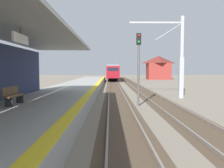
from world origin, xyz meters
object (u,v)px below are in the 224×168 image
Objects in this scene: catenary_pylon_far_side at (178,59)px; rail_signal_post at (139,62)px; platform_bench at (13,95)px; distant_trackside_house at (158,67)px; approaching_train at (113,72)px.

rail_signal_post is at bearing -133.83° from catenary_pylon_far_side.
platform_bench is 51.27m from distant_trackside_house.
rail_signal_post is 0.79× the size of distant_trackside_house.
approaching_train is at bearing 99.15° from catenary_pylon_far_side.
rail_signal_post is 3.25× the size of platform_bench.
rail_signal_post reaches higher than platform_bench.
distant_trackside_house reaches higher than platform_bench.
platform_bench is at bearing -144.47° from rail_signal_post.
distant_trackside_house is at bearing 75.52° from rail_signal_post.
approaching_train is 13.14m from distant_trackside_house.
catenary_pylon_far_side reaches higher than distant_trackside_house.
catenary_pylon_far_side reaches higher than platform_bench.
approaching_train is at bearing 83.05° from platform_bench.
catenary_pylon_far_side is at bearing -100.12° from distant_trackside_house.
distant_trackside_house is (12.55, 3.71, 1.16)m from approaching_train.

